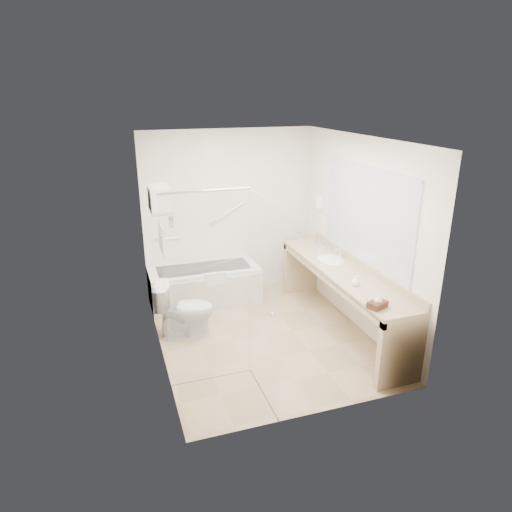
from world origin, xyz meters
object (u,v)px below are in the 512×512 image
object	(u,v)px
toilet	(185,310)
water_bottle_left	(322,250)
bathtub	(204,285)
vanity_counter	(342,285)
amenity_basket	(377,304)

from	to	relation	value
toilet	water_bottle_left	bearing A→B (deg)	-73.58
bathtub	water_bottle_left	xyz separation A→B (m)	(1.49, -0.84, 0.67)
bathtub	toilet	bearing A→B (deg)	-116.41
bathtub	toilet	distance (m)	1.02
water_bottle_left	vanity_counter	bearing A→B (deg)	-86.72
toilet	amenity_basket	size ratio (longest dim) A/B	3.60
amenity_basket	vanity_counter	bearing A→B (deg)	80.29
amenity_basket	water_bottle_left	bearing A→B (deg)	84.61
vanity_counter	amenity_basket	world-z (taller)	vanity_counter
bathtub	amenity_basket	xyz separation A→B (m)	(1.34, -2.46, 0.61)
toilet	amenity_basket	xyz separation A→B (m)	(1.79, -1.56, 0.52)
bathtub	vanity_counter	distance (m)	2.09
bathtub	toilet	xyz separation A→B (m)	(-0.45, -0.91, 0.09)
amenity_basket	water_bottle_left	size ratio (longest dim) A/B	1.01
vanity_counter	bathtub	bearing A→B (deg)	137.65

